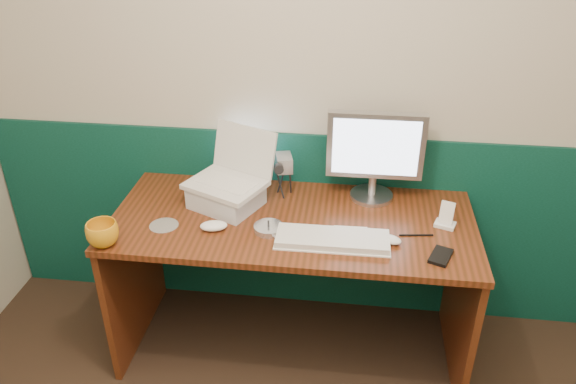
# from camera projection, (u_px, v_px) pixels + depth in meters

# --- Properties ---
(back_wall) EXTENTS (3.50, 0.04, 2.50)m
(back_wall) POSITION_uv_depth(u_px,v_px,m) (336.00, 84.00, 2.53)
(back_wall) COLOR #B8AF9B
(back_wall) RESTS_ON ground
(wainscot) EXTENTS (3.48, 0.02, 1.00)m
(wainscot) POSITION_uv_depth(u_px,v_px,m) (330.00, 225.00, 2.88)
(wainscot) COLOR #072F24
(wainscot) RESTS_ON ground
(desk) EXTENTS (1.60, 0.70, 0.75)m
(desk) POSITION_uv_depth(u_px,v_px,m) (292.00, 286.00, 2.65)
(desk) COLOR #3D1D0B
(desk) RESTS_ON ground
(laptop_riser) EXTENTS (0.36, 0.33, 0.10)m
(laptop_riser) POSITION_uv_depth(u_px,v_px,m) (226.00, 196.00, 2.55)
(laptop_riser) COLOR silver
(laptop_riser) RESTS_ON desk
(laptop) EXTENTS (0.40, 0.36, 0.27)m
(laptop) POSITION_uv_depth(u_px,v_px,m) (224.00, 160.00, 2.46)
(laptop) COLOR silver
(laptop) RESTS_ON laptop_riser
(monitor) EXTENTS (0.43, 0.13, 0.43)m
(monitor) POSITION_uv_depth(u_px,v_px,m) (375.00, 156.00, 2.53)
(monitor) COLOR #ABABB0
(monitor) RESTS_ON desk
(keyboard) EXTENTS (0.46, 0.16, 0.03)m
(keyboard) POSITION_uv_depth(u_px,v_px,m) (332.00, 240.00, 2.30)
(keyboard) COLOR silver
(keyboard) RESTS_ON desk
(mouse_right) EXTENTS (0.11, 0.09, 0.03)m
(mouse_right) POSITION_uv_depth(u_px,v_px,m) (390.00, 239.00, 2.30)
(mouse_right) COLOR white
(mouse_right) RESTS_ON desk
(mouse_left) EXTENTS (0.13, 0.09, 0.04)m
(mouse_left) POSITION_uv_depth(u_px,v_px,m) (214.00, 226.00, 2.38)
(mouse_left) COLOR white
(mouse_left) RESTS_ON desk
(mug) EXTENTS (0.14, 0.14, 0.10)m
(mug) POSITION_uv_depth(u_px,v_px,m) (103.00, 234.00, 2.27)
(mug) COLOR orange
(mug) RESTS_ON desk
(camcorder) EXTENTS (0.12, 0.15, 0.20)m
(camcorder) POSITION_uv_depth(u_px,v_px,m) (284.00, 176.00, 2.61)
(camcorder) COLOR #A1A1A5
(camcorder) RESTS_ON desk
(cd_spindle) EXTENTS (0.13, 0.13, 0.03)m
(cd_spindle) POSITION_uv_depth(u_px,v_px,m) (269.00, 228.00, 2.38)
(cd_spindle) COLOR silver
(cd_spindle) RESTS_ON desk
(cd_loose_a) EXTENTS (0.13, 0.13, 0.00)m
(cd_loose_a) POSITION_uv_depth(u_px,v_px,m) (164.00, 225.00, 2.42)
(cd_loose_a) COLOR silver
(cd_loose_a) RESTS_ON desk
(pen) EXTENTS (0.14, 0.03, 0.01)m
(pen) POSITION_uv_depth(u_px,v_px,m) (416.00, 235.00, 2.35)
(pen) COLOR black
(pen) RESTS_ON desk
(papers) EXTENTS (0.15, 0.10, 0.00)m
(papers) POSITION_uv_depth(u_px,v_px,m) (351.00, 233.00, 2.37)
(papers) COLOR white
(papers) RESTS_ON desk
(dock) EXTENTS (0.10, 0.09, 0.02)m
(dock) POSITION_uv_depth(u_px,v_px,m) (445.00, 224.00, 2.41)
(dock) COLOR white
(dock) RESTS_ON desk
(music_player) EXTENTS (0.06, 0.05, 0.10)m
(music_player) POSITION_uv_depth(u_px,v_px,m) (447.00, 213.00, 2.39)
(music_player) COLOR white
(music_player) RESTS_ON dock
(pda) EXTENTS (0.11, 0.14, 0.01)m
(pda) POSITION_uv_depth(u_px,v_px,m) (441.00, 256.00, 2.21)
(pda) COLOR black
(pda) RESTS_ON desk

